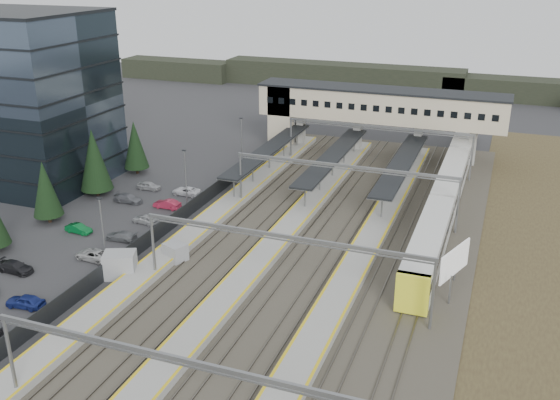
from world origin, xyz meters
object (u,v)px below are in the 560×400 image
at_px(office_building, 15,98).
at_px(relay_cabin_near, 120,265).
at_px(footbridge, 363,107).
at_px(relay_cabin_far, 175,253).
at_px(billboard, 455,263).
at_px(train, 451,183).

bearing_deg(office_building, relay_cabin_near, -34.58).
bearing_deg(footbridge, relay_cabin_far, -101.74).
xyz_separation_m(office_building, footbridge, (43.70, 30.00, -4.26)).
distance_m(relay_cabin_near, billboard, 33.78).
height_order(office_building, billboard, office_building).
distance_m(office_building, billboard, 64.96).
relative_size(office_building, train, 0.37).
bearing_deg(relay_cabin_near, billboard, 14.48).
xyz_separation_m(office_building, relay_cabin_far, (34.14, -16.01, -11.15)).
bearing_deg(train, relay_cabin_far, -130.85).
relative_size(train, billboard, 11.60).
distance_m(relay_cabin_far, train, 39.54).
bearing_deg(relay_cabin_far, office_building, 154.89).
relative_size(office_building, relay_cabin_far, 8.62).
xyz_separation_m(relay_cabin_far, train, (25.86, 29.90, 1.18)).
height_order(relay_cabin_near, footbridge, footbridge).
height_order(relay_cabin_far, billboard, billboard).
distance_m(relay_cabin_near, footbridge, 53.10).
bearing_deg(office_building, train, 13.04).
bearing_deg(billboard, train, 96.71).
relative_size(relay_cabin_near, train, 0.06).
bearing_deg(train, billboard, -83.29).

